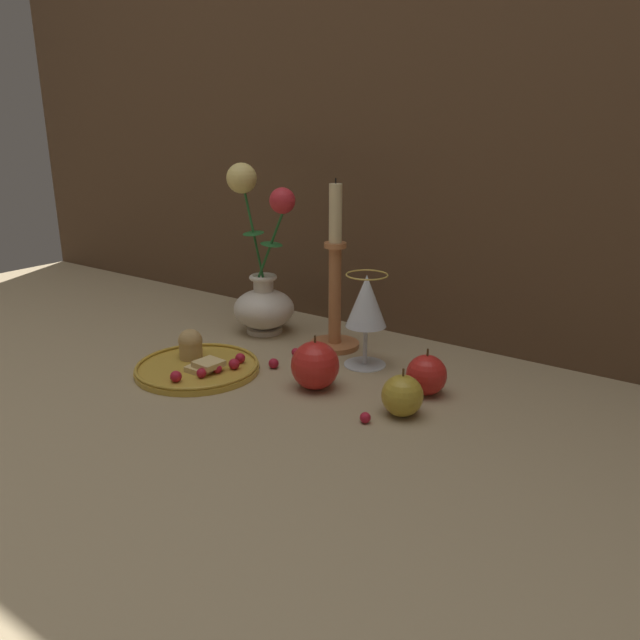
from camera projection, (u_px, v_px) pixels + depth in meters
name	position (u px, v px, depth m)	size (l,w,h in m)	color
ground_plane	(302.00, 375.00, 1.11)	(2.40, 2.40, 0.00)	#9E8966
wall_back	(402.00, 28.00, 1.18)	(2.40, 0.04, 1.20)	brown
vase	(262.00, 284.00, 1.31)	(0.17, 0.13, 0.35)	silver
plate_with_pastries	(197.00, 364.00, 1.13)	(0.22, 0.22, 0.07)	gold
wine_glass	(366.00, 305.00, 1.12)	(0.08, 0.08, 0.17)	silver
candlestick	(335.00, 291.00, 1.21)	(0.10, 0.10, 0.33)	#B77042
apple_beside_vase	(402.00, 396.00, 0.95)	(0.06, 0.06, 0.08)	#B2932D
apple_near_glass	(426.00, 375.00, 1.02)	(0.07, 0.07, 0.08)	red
apple_at_table_edge	(315.00, 365.00, 1.05)	(0.08, 0.08, 0.09)	red
berry_near_plate	(295.00, 352.00, 1.20)	(0.02, 0.02, 0.02)	#AD192D
berry_front_center	(274.00, 363.00, 1.14)	(0.02, 0.02, 0.02)	#AD192D
berry_by_glass_stem	(365.00, 418.00, 0.93)	(0.02, 0.02, 0.02)	#AD192D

